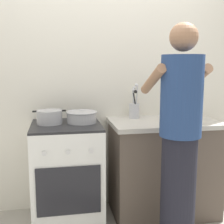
{
  "coord_description": "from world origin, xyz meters",
  "views": [
    {
      "loc": [
        -0.42,
        -2.4,
        1.42
      ],
      "look_at": [
        0.05,
        0.12,
        1.0
      ],
      "focal_mm": 47.61,
      "sensor_mm": 36.0,
      "label": 1
    }
  ],
  "objects_px": {
    "pot": "(49,117)",
    "mixing_bowl": "(82,117)",
    "person": "(180,141)",
    "utensil_crock": "(134,108)",
    "spice_bottle": "(163,117)",
    "stove_range": "(67,174)",
    "oil_bottle": "(185,110)"
  },
  "relations": [
    {
      "from": "pot",
      "to": "mixing_bowl",
      "type": "height_order",
      "value": "pot"
    },
    {
      "from": "person",
      "to": "pot",
      "type": "bearing_deg",
      "value": 146.58
    },
    {
      "from": "mixing_bowl",
      "to": "utensil_crock",
      "type": "height_order",
      "value": "utensil_crock"
    },
    {
      "from": "utensil_crock",
      "to": "person",
      "type": "relative_size",
      "value": 0.2
    },
    {
      "from": "pot",
      "to": "utensil_crock",
      "type": "bearing_deg",
      "value": 9.48
    },
    {
      "from": "pot",
      "to": "utensil_crock",
      "type": "xyz_separation_m",
      "value": [
        0.8,
        0.13,
        0.03
      ]
    },
    {
      "from": "spice_bottle",
      "to": "stove_range",
      "type": "bearing_deg",
      "value": 178.66
    },
    {
      "from": "stove_range",
      "to": "spice_bottle",
      "type": "distance_m",
      "value": 1.0
    },
    {
      "from": "mixing_bowl",
      "to": "person",
      "type": "distance_m",
      "value": 0.91
    },
    {
      "from": "oil_bottle",
      "to": "person",
      "type": "distance_m",
      "value": 0.64
    },
    {
      "from": "stove_range",
      "to": "spice_bottle",
      "type": "bearing_deg",
      "value": -1.34
    },
    {
      "from": "pot",
      "to": "mixing_bowl",
      "type": "xyz_separation_m",
      "value": [
        0.28,
        -0.0,
        -0.0
      ]
    },
    {
      "from": "stove_range",
      "to": "person",
      "type": "relative_size",
      "value": 0.53
    },
    {
      "from": "mixing_bowl",
      "to": "utensil_crock",
      "type": "bearing_deg",
      "value": 14.54
    },
    {
      "from": "mixing_bowl",
      "to": "utensil_crock",
      "type": "xyz_separation_m",
      "value": [
        0.52,
        0.13,
        0.04
      ]
    },
    {
      "from": "pot",
      "to": "spice_bottle",
      "type": "bearing_deg",
      "value": -3.75
    },
    {
      "from": "stove_range",
      "to": "mixing_bowl",
      "type": "bearing_deg",
      "value": 17.79
    },
    {
      "from": "person",
      "to": "oil_bottle",
      "type": "bearing_deg",
      "value": 62.77
    },
    {
      "from": "spice_bottle",
      "to": "person",
      "type": "relative_size",
      "value": 0.05
    },
    {
      "from": "utensil_crock",
      "to": "spice_bottle",
      "type": "relative_size",
      "value": 3.83
    },
    {
      "from": "mixing_bowl",
      "to": "oil_bottle",
      "type": "relative_size",
      "value": 1.22
    },
    {
      "from": "stove_range",
      "to": "person",
      "type": "height_order",
      "value": "person"
    },
    {
      "from": "spice_bottle",
      "to": "oil_bottle",
      "type": "distance_m",
      "value": 0.22
    },
    {
      "from": "person",
      "to": "utensil_crock",
      "type": "bearing_deg",
      "value": 100.78
    },
    {
      "from": "stove_range",
      "to": "pot",
      "type": "bearing_deg",
      "value": 161.86
    },
    {
      "from": "oil_bottle",
      "to": "person",
      "type": "height_order",
      "value": "person"
    },
    {
      "from": "mixing_bowl",
      "to": "utensil_crock",
      "type": "distance_m",
      "value": 0.54
    },
    {
      "from": "pot",
      "to": "person",
      "type": "distance_m",
      "value": 1.13
    },
    {
      "from": "spice_bottle",
      "to": "oil_bottle",
      "type": "xyz_separation_m",
      "value": [
        0.21,
        0.0,
        0.05
      ]
    },
    {
      "from": "utensil_crock",
      "to": "spice_bottle",
      "type": "bearing_deg",
      "value": -42.94
    },
    {
      "from": "pot",
      "to": "oil_bottle",
      "type": "height_order",
      "value": "oil_bottle"
    },
    {
      "from": "person",
      "to": "spice_bottle",
      "type": "bearing_deg",
      "value": 82.72
    }
  ]
}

